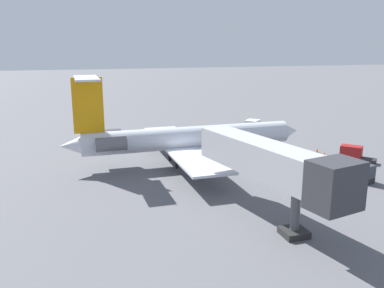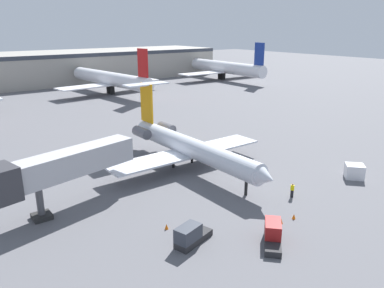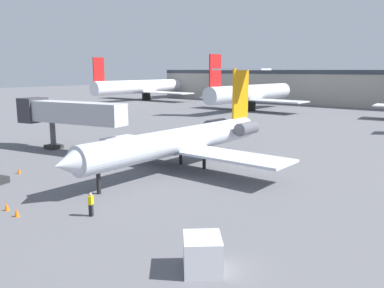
% 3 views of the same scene
% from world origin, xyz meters
% --- Properties ---
extents(ground_plane, '(400.00, 400.00, 0.10)m').
position_xyz_m(ground_plane, '(0.00, 0.00, -0.05)').
color(ground_plane, '#5B5B60').
extents(regional_jet, '(22.91, 28.58, 10.26)m').
position_xyz_m(regional_jet, '(3.47, -0.61, 3.16)').
color(regional_jet, silver).
rests_on(regional_jet, ground_plane).
extents(jet_bridge, '(15.84, 6.22, 6.50)m').
position_xyz_m(jet_bridge, '(-14.53, -3.10, 4.80)').
color(jet_bridge, '#ADADB2').
rests_on(jet_bridge, ground_plane).
extents(ground_crew_marshaller, '(0.43, 0.48, 1.69)m').
position_xyz_m(ground_crew_marshaller, '(7.34, -15.36, 0.86)').
color(ground_crew_marshaller, black).
rests_on(ground_crew_marshaller, ground_plane).
extents(baggage_tug_lead, '(3.87, 3.77, 1.90)m').
position_xyz_m(baggage_tug_lead, '(-1.61, -20.45, 0.84)').
color(baggage_tug_lead, '#262628').
rests_on(baggage_tug_lead, ground_plane).
extents(baggage_tug_trailing, '(4.23, 2.44, 1.90)m').
position_xyz_m(baggage_tug_trailing, '(-7.57, -16.26, 0.84)').
color(baggage_tug_trailing, '#262628').
rests_on(baggage_tug_trailing, ground_plane).
extents(cargo_container_uld, '(2.88, 2.90, 1.80)m').
position_xyz_m(cargo_container_uld, '(18.13, -16.44, 0.90)').
color(cargo_container_uld, silver).
rests_on(cargo_container_uld, ground_plane).
extents(traffic_cone_near, '(0.36, 0.36, 0.55)m').
position_xyz_m(traffic_cone_near, '(-7.85, -12.81, 0.28)').
color(traffic_cone_near, orange).
rests_on(traffic_cone_near, ground_plane).
extents(traffic_cone_mid, '(0.36, 0.36, 0.55)m').
position_xyz_m(traffic_cone_mid, '(1.70, -18.63, 0.28)').
color(traffic_cone_mid, orange).
rests_on(traffic_cone_mid, ground_plane).
extents(traffic_cone_far, '(0.36, 0.36, 0.55)m').
position_xyz_m(traffic_cone_far, '(3.46, -18.77, 0.28)').
color(traffic_cone_far, orange).
rests_on(traffic_cone_far, ground_plane).
extents(terminal_building, '(149.22, 25.83, 10.10)m').
position_xyz_m(terminal_building, '(0.00, 92.25, 5.06)').
color(terminal_building, '#9E998E').
rests_on(terminal_building, ground_plane).
extents(parked_airliner_centre, '(30.89, 36.42, 13.20)m').
position_xyz_m(parked_airliner_centre, '(20.64, 59.63, 4.20)').
color(parked_airliner_centre, white).
rests_on(parked_airliner_centre, ground_plane).
extents(parked_airliner_east_mid, '(33.97, 40.38, 13.50)m').
position_xyz_m(parked_airliner_east_mid, '(65.90, 63.64, 4.35)').
color(parked_airliner_east_mid, white).
rests_on(parked_airliner_east_mid, ground_plane).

